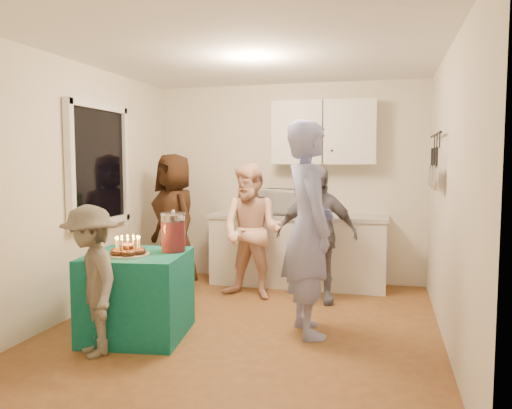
% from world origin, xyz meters
% --- Properties ---
extents(floor, '(4.00, 4.00, 0.00)m').
position_xyz_m(floor, '(0.00, 0.00, 0.00)').
color(floor, brown).
rests_on(floor, ground).
extents(ceiling, '(4.00, 4.00, 0.00)m').
position_xyz_m(ceiling, '(0.00, 0.00, 2.60)').
color(ceiling, white).
rests_on(ceiling, floor).
extents(back_wall, '(3.60, 3.60, 0.00)m').
position_xyz_m(back_wall, '(0.00, 2.00, 1.30)').
color(back_wall, silver).
rests_on(back_wall, floor).
extents(left_wall, '(4.00, 4.00, 0.00)m').
position_xyz_m(left_wall, '(-1.80, 0.00, 1.30)').
color(left_wall, silver).
rests_on(left_wall, floor).
extents(right_wall, '(4.00, 4.00, 0.00)m').
position_xyz_m(right_wall, '(1.80, 0.00, 1.30)').
color(right_wall, silver).
rests_on(right_wall, floor).
extents(window_night, '(0.04, 1.00, 1.20)m').
position_xyz_m(window_night, '(-1.77, 0.30, 1.55)').
color(window_night, black).
rests_on(window_night, left_wall).
extents(counter, '(2.20, 0.58, 0.86)m').
position_xyz_m(counter, '(0.20, 1.70, 0.43)').
color(counter, white).
rests_on(counter, floor).
extents(countertop, '(2.24, 0.62, 0.05)m').
position_xyz_m(countertop, '(0.20, 1.70, 0.89)').
color(countertop, beige).
rests_on(countertop, counter).
extents(upper_cabinet, '(1.30, 0.30, 0.80)m').
position_xyz_m(upper_cabinet, '(0.50, 1.85, 1.95)').
color(upper_cabinet, white).
rests_on(upper_cabinet, back_wall).
extents(pot_rack, '(0.12, 1.00, 0.60)m').
position_xyz_m(pot_rack, '(1.72, 0.70, 1.60)').
color(pot_rack, black).
rests_on(pot_rack, right_wall).
extents(microwave, '(0.64, 0.50, 0.32)m').
position_xyz_m(microwave, '(0.00, 1.70, 1.07)').
color(microwave, white).
rests_on(microwave, countertop).
extents(party_table, '(0.96, 0.96, 0.76)m').
position_xyz_m(party_table, '(-0.89, -0.52, 0.38)').
color(party_table, '#0F6457').
rests_on(party_table, floor).
extents(donut_cake, '(0.38, 0.38, 0.18)m').
position_xyz_m(donut_cake, '(-0.92, -0.61, 0.85)').
color(donut_cake, '#381C0C').
rests_on(donut_cake, party_table).
extents(punch_jar, '(0.22, 0.22, 0.34)m').
position_xyz_m(punch_jar, '(-0.61, -0.34, 0.93)').
color(punch_jar, '#B00E17').
rests_on(punch_jar, party_table).
extents(man_birthday, '(0.73, 0.85, 1.96)m').
position_xyz_m(man_birthday, '(0.60, -0.06, 0.98)').
color(man_birthday, '#929AD5').
rests_on(man_birthday, floor).
extents(woman_back_left, '(0.98, 0.93, 1.68)m').
position_xyz_m(woman_back_left, '(-1.30, 1.25, 0.84)').
color(woman_back_left, '#4D2B16').
rests_on(woman_back_left, floor).
extents(woman_back_center, '(0.86, 0.73, 1.56)m').
position_xyz_m(woman_back_center, '(-0.22, 0.98, 0.78)').
color(woman_back_center, '#FD9F84').
rests_on(woman_back_center, floor).
extents(woman_back_right, '(0.96, 0.54, 1.54)m').
position_xyz_m(woman_back_right, '(0.54, 1.00, 0.77)').
color(woman_back_right, black).
rests_on(woman_back_right, floor).
extents(child_near_left, '(0.91, 0.87, 1.24)m').
position_xyz_m(child_near_left, '(-1.04, -1.01, 0.62)').
color(child_near_left, '#5B5348').
rests_on(child_near_left, floor).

